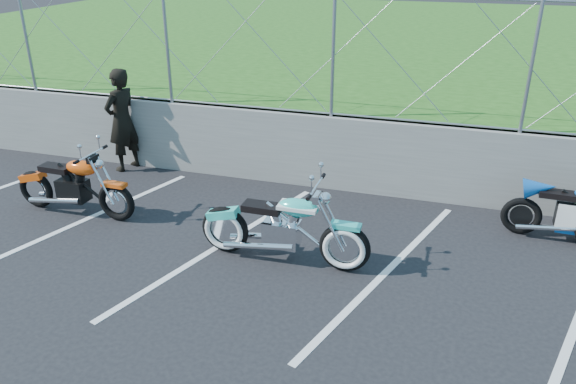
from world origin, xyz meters
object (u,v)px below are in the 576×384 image
(naked_orange, at_px, (75,187))
(sportbike_blue, at_px, (576,214))
(person_standing, at_px, (122,120))
(cruiser_turquoise, at_px, (285,230))

(naked_orange, distance_m, sportbike_blue, 7.56)
(person_standing, bearing_deg, sportbike_blue, 101.52)
(cruiser_turquoise, bearing_deg, person_standing, 149.37)
(cruiser_turquoise, xyz_separation_m, naked_orange, (-3.61, 0.41, -0.02))
(naked_orange, relative_size, person_standing, 1.12)
(cruiser_turquoise, distance_m, naked_orange, 3.63)
(cruiser_turquoise, relative_size, person_standing, 1.24)
(cruiser_turquoise, bearing_deg, naked_orange, 173.80)
(cruiser_turquoise, height_order, sportbike_blue, cruiser_turquoise)
(naked_orange, height_order, sportbike_blue, naked_orange)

